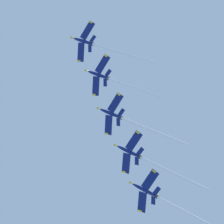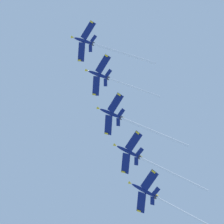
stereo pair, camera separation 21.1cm
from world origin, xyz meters
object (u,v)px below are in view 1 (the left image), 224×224
jet_third (128,120)px  jet_fifth (158,197)px  jet_lead (100,46)px  jet_second (108,78)px  jet_fourth (143,158)px

jet_third → jet_fifth: (-31.14, -10.04, -10.84)m
jet_lead → jet_second: jet_lead is taller
jet_fourth → jet_fifth: 16.96m
jet_second → jet_fifth: 56.29m
jet_lead → jet_second: (-13.51, -6.38, -3.72)m
jet_fifth → jet_lead: bearing=18.1°
jet_lead → jet_fourth: jet_lead is taller
jet_third → jet_fifth: bearing=-162.1°
jet_lead → jet_fourth: 54.52m
jet_lead → jet_fifth: size_ratio=1.09×
jet_lead → jet_fourth: size_ratio=1.06×
jet_fourth → jet_fifth: jet_fourth is taller
jet_lead → jet_fifth: bearing=-161.9°
jet_second → jet_fifth: bearing=-163.9°
jet_second → jet_third: size_ratio=0.90×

